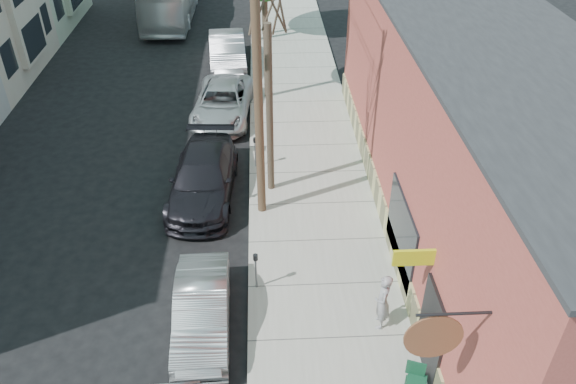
{
  "coord_description": "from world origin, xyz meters",
  "views": [
    {
      "loc": [
        2.58,
        -9.81,
        11.95
      ],
      "look_at": [
        3.31,
        4.83,
        1.5
      ],
      "focal_mm": 35.0,
      "sensor_mm": 36.0,
      "label": 1
    }
  ],
  "objects_px": {
    "parking_meter_far": "(255,147)",
    "car_2": "(203,178)",
    "parking_meter_near": "(256,266)",
    "patron_grey": "(383,302)",
    "utility_pole_near": "(255,67)",
    "patio_chair_a": "(417,381)",
    "car_1": "(202,311)",
    "car_4": "(227,52)",
    "car_3": "(223,103)",
    "tree_bare": "(270,113)"
  },
  "relations": [
    {
      "from": "parking_meter_far",
      "to": "car_2",
      "type": "relative_size",
      "value": 0.23
    },
    {
      "from": "parking_meter_near",
      "to": "patron_grey",
      "type": "bearing_deg",
      "value": -25.49
    },
    {
      "from": "utility_pole_near",
      "to": "patio_chair_a",
      "type": "xyz_separation_m",
      "value": [
        3.64,
        -7.49,
        -4.82
      ]
    },
    {
      "from": "car_1",
      "to": "car_4",
      "type": "relative_size",
      "value": 0.78
    },
    {
      "from": "parking_meter_far",
      "to": "car_2",
      "type": "distance_m",
      "value": 2.52
    },
    {
      "from": "car_3",
      "to": "parking_meter_near",
      "type": "bearing_deg",
      "value": -77.45
    },
    {
      "from": "car_3",
      "to": "car_1",
      "type": "bearing_deg",
      "value": -85.04
    },
    {
      "from": "patron_grey",
      "to": "car_2",
      "type": "bearing_deg",
      "value": -131.6
    },
    {
      "from": "parking_meter_near",
      "to": "utility_pole_near",
      "type": "distance_m",
      "value": 5.79
    },
    {
      "from": "car_2",
      "to": "car_3",
      "type": "bearing_deg",
      "value": 89.55
    },
    {
      "from": "parking_meter_far",
      "to": "patio_chair_a",
      "type": "relative_size",
      "value": 1.41
    },
    {
      "from": "tree_bare",
      "to": "patio_chair_a",
      "type": "distance_m",
      "value": 9.74
    },
    {
      "from": "patron_grey",
      "to": "car_1",
      "type": "height_order",
      "value": "patron_grey"
    },
    {
      "from": "car_2",
      "to": "car_3",
      "type": "distance_m",
      "value": 6.07
    },
    {
      "from": "patio_chair_a",
      "to": "car_4",
      "type": "height_order",
      "value": "car_4"
    },
    {
      "from": "car_1",
      "to": "car_4",
      "type": "bearing_deg",
      "value": 88.08
    },
    {
      "from": "car_1",
      "to": "patio_chair_a",
      "type": "bearing_deg",
      "value": -26.67
    },
    {
      "from": "parking_meter_far",
      "to": "tree_bare",
      "type": "height_order",
      "value": "tree_bare"
    },
    {
      "from": "utility_pole_near",
      "to": "tree_bare",
      "type": "xyz_separation_m",
      "value": [
        0.41,
        1.32,
        -2.21
      ]
    },
    {
      "from": "parking_meter_far",
      "to": "tree_bare",
      "type": "relative_size",
      "value": 0.2
    },
    {
      "from": "tree_bare",
      "to": "car_3",
      "type": "xyz_separation_m",
      "value": [
        -2.0,
        5.86,
        -2.48
      ]
    },
    {
      "from": "utility_pole_near",
      "to": "car_1",
      "type": "xyz_separation_m",
      "value": [
        -1.6,
        -5.08,
        -4.74
      ]
    },
    {
      "from": "tree_bare",
      "to": "car_4",
      "type": "bearing_deg",
      "value": 99.83
    },
    {
      "from": "parking_meter_near",
      "to": "tree_bare",
      "type": "bearing_deg",
      "value": 83.79
    },
    {
      "from": "utility_pole_near",
      "to": "patio_chair_a",
      "type": "height_order",
      "value": "utility_pole_near"
    },
    {
      "from": "tree_bare",
      "to": "car_3",
      "type": "relative_size",
      "value": 1.17
    },
    {
      "from": "parking_meter_far",
      "to": "car_4",
      "type": "xyz_separation_m",
      "value": [
        -1.45,
        10.06,
        -0.13
      ]
    },
    {
      "from": "tree_bare",
      "to": "car_4",
      "type": "xyz_separation_m",
      "value": [
        -2.0,
        11.55,
        -2.35
      ]
    },
    {
      "from": "tree_bare",
      "to": "car_4",
      "type": "relative_size",
      "value": 1.18
    },
    {
      "from": "parking_meter_far",
      "to": "utility_pole_near",
      "type": "relative_size",
      "value": 0.12
    },
    {
      "from": "car_1",
      "to": "car_2",
      "type": "xyz_separation_m",
      "value": [
        -0.41,
        6.2,
        0.11
      ]
    },
    {
      "from": "parking_meter_far",
      "to": "parking_meter_near",
      "type": "bearing_deg",
      "value": -90.0
    },
    {
      "from": "utility_pole_near",
      "to": "car_2",
      "type": "relative_size",
      "value": 1.86
    },
    {
      "from": "patron_grey",
      "to": "car_1",
      "type": "relative_size",
      "value": 0.43
    },
    {
      "from": "tree_bare",
      "to": "car_2",
      "type": "distance_m",
      "value": 3.43
    },
    {
      "from": "patron_grey",
      "to": "car_1",
      "type": "xyz_separation_m",
      "value": [
        -4.79,
        0.25,
        -0.35
      ]
    },
    {
      "from": "parking_meter_far",
      "to": "car_3",
      "type": "relative_size",
      "value": 0.24
    },
    {
      "from": "car_4",
      "to": "car_2",
      "type": "bearing_deg",
      "value": -96.29
    },
    {
      "from": "patio_chair_a",
      "to": "car_2",
      "type": "height_order",
      "value": "car_2"
    },
    {
      "from": "tree_bare",
      "to": "parking_meter_near",
      "type": "bearing_deg",
      "value": -96.21
    },
    {
      "from": "patio_chair_a",
      "to": "car_3",
      "type": "bearing_deg",
      "value": 130.27
    },
    {
      "from": "patio_chair_a",
      "to": "car_1",
      "type": "xyz_separation_m",
      "value": [
        -5.24,
        2.42,
        0.08
      ]
    },
    {
      "from": "patron_grey",
      "to": "car_2",
      "type": "distance_m",
      "value": 8.28
    },
    {
      "from": "parking_meter_near",
      "to": "car_4",
      "type": "bearing_deg",
      "value": 94.99
    },
    {
      "from": "utility_pole_near",
      "to": "parking_meter_far",
      "type": "bearing_deg",
      "value": 92.87
    },
    {
      "from": "patio_chair_a",
      "to": "car_2",
      "type": "xyz_separation_m",
      "value": [
        -5.64,
        8.61,
        0.19
      ]
    },
    {
      "from": "patio_chair_a",
      "to": "tree_bare",
      "type": "bearing_deg",
      "value": 130.78
    },
    {
      "from": "parking_meter_far",
      "to": "utility_pole_near",
      "type": "height_order",
      "value": "utility_pole_near"
    },
    {
      "from": "patio_chair_a",
      "to": "car_1",
      "type": "relative_size",
      "value": 0.22
    },
    {
      "from": "parking_meter_far",
      "to": "patron_grey",
      "type": "xyz_separation_m",
      "value": [
        3.33,
        -8.13,
        0.03
      ]
    }
  ]
}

